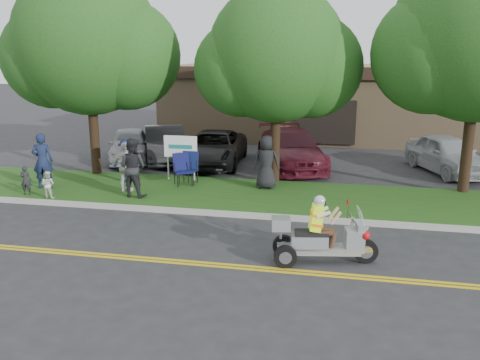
% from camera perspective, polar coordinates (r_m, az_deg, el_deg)
% --- Properties ---
extents(ground, '(120.00, 120.00, 0.00)m').
position_cam_1_polar(ground, '(12.20, -3.17, -8.52)').
color(ground, '#28282B').
rests_on(ground, ground).
extents(centerline_near, '(60.00, 0.10, 0.01)m').
position_cam_1_polar(centerline_near, '(11.68, -3.90, -9.56)').
color(centerline_near, gold).
rests_on(centerline_near, ground).
extents(centerline_far, '(60.00, 0.10, 0.01)m').
position_cam_1_polar(centerline_far, '(11.82, -3.69, -9.26)').
color(centerline_far, gold).
rests_on(centerline_far, ground).
extents(curb, '(60.00, 0.25, 0.12)m').
position_cam_1_polar(curb, '(14.96, -0.20, -3.91)').
color(curb, '#A8A89E').
rests_on(curb, ground).
extents(grass_verge, '(60.00, 4.00, 0.10)m').
position_cam_1_polar(grass_verge, '(16.98, 1.28, -1.73)').
color(grass_verge, '#234913').
rests_on(grass_verge, ground).
extents(commercial_building, '(18.00, 8.20, 4.00)m').
position_cam_1_polar(commercial_building, '(29.99, 9.94, 8.78)').
color(commercial_building, '#9E7F5B').
rests_on(commercial_building, ground).
extents(tree_left, '(6.62, 5.40, 7.78)m').
position_cam_1_polar(tree_left, '(20.20, -16.47, 14.01)').
color(tree_left, '#332114').
rests_on(tree_left, ground).
extents(tree_mid, '(5.88, 4.80, 7.05)m').
position_cam_1_polar(tree_mid, '(18.26, 4.30, 13.28)').
color(tree_mid, '#332114').
rests_on(tree_mid, ground).
extents(business_sign, '(1.25, 0.06, 1.75)m').
position_cam_1_polar(business_sign, '(18.73, -6.69, 3.46)').
color(business_sign, silver).
rests_on(business_sign, ground).
extents(trike_scooter, '(2.44, 0.97, 1.60)m').
position_cam_1_polar(trike_scooter, '(11.78, 8.93, -6.59)').
color(trike_scooter, black).
rests_on(trike_scooter, ground).
extents(lawn_chair_a, '(0.62, 0.64, 1.14)m').
position_cam_1_polar(lawn_chair_a, '(18.32, -5.70, 1.62)').
color(lawn_chair_a, black).
rests_on(lawn_chair_a, grass_verge).
extents(lawn_chair_b, '(0.82, 0.83, 1.12)m').
position_cam_1_polar(lawn_chair_b, '(18.18, -6.53, 1.45)').
color(lawn_chair_b, black).
rests_on(lawn_chair_b, grass_verge).
extents(spectator_adult_left, '(0.81, 0.65, 1.93)m').
position_cam_1_polar(spectator_adult_left, '(18.79, -21.29, 2.03)').
color(spectator_adult_left, '#16203E').
rests_on(spectator_adult_left, grass_verge).
extents(spectator_adult_mid, '(1.03, 0.85, 1.92)m').
position_cam_1_polar(spectator_adult_mid, '(16.83, -11.96, 1.38)').
color(spectator_adult_mid, black).
rests_on(spectator_adult_mid, grass_verge).
extents(spectator_adult_right, '(1.03, 0.52, 1.70)m').
position_cam_1_polar(spectator_adult_right, '(17.50, -12.69, 1.44)').
color(spectator_adult_right, beige).
rests_on(spectator_adult_right, grass_verge).
extents(spectator_chair_a, '(1.03, 0.60, 1.58)m').
position_cam_1_polar(spectator_chair_a, '(18.86, -12.62, 2.16)').
color(spectator_chair_a, '#191D45').
rests_on(spectator_chair_a, grass_verge).
extents(spectator_chair_b, '(0.96, 0.67, 1.86)m').
position_cam_1_polar(spectator_chair_b, '(17.47, 2.97, 2.02)').
color(spectator_chair_b, black).
rests_on(spectator_chair_b, grass_verge).
extents(child_left, '(0.41, 0.32, 0.98)m').
position_cam_1_polar(child_left, '(18.21, -22.92, -0.02)').
color(child_left, black).
rests_on(child_left, grass_verge).
extents(child_right, '(0.45, 0.36, 0.89)m').
position_cam_1_polar(child_right, '(17.52, -20.77, -0.48)').
color(child_right, silver).
rests_on(child_right, grass_verge).
extents(parked_car_far_left, '(3.09, 4.57, 1.44)m').
position_cam_1_polar(parked_car_far_left, '(23.04, -12.30, 3.87)').
color(parked_car_far_left, '#97999E').
rests_on(parked_car_far_left, ground).
extents(parked_car_left, '(3.32, 4.91, 1.53)m').
position_cam_1_polar(parked_car_left, '(22.70, -8.46, 4.00)').
color(parked_car_left, '#272729').
rests_on(parked_car_left, ground).
extents(parked_car_mid, '(2.72, 5.31, 1.43)m').
position_cam_1_polar(parked_car_mid, '(21.77, -2.99, 3.58)').
color(parked_car_mid, black).
rests_on(parked_car_mid, ground).
extents(parked_car_right, '(3.84, 5.84, 1.57)m').
position_cam_1_polar(parked_car_right, '(21.37, 5.75, 3.52)').
color(parked_car_right, '#561422').
rests_on(parked_car_right, ground).
extents(parked_car_far_right, '(3.23, 4.81, 1.52)m').
position_cam_1_polar(parked_car_far_right, '(21.86, 22.26, 2.70)').
color(parked_car_far_right, '#A2A5A9').
rests_on(parked_car_far_right, ground).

